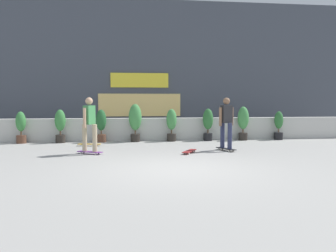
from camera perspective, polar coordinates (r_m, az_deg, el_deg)
ground_plane at (r=8.08m, az=1.31°, el=-7.14°), size 48.00×48.00×0.00m
planter_wall at (r=13.94m, az=-2.26°, el=-0.52°), size 18.00×0.40×0.90m
building_backdrop at (r=17.96m, az=-3.36°, el=9.46°), size 20.00×2.08×6.50m
potted_plant_0 at (r=13.99m, az=-23.28°, el=-0.08°), size 0.37×0.37×1.20m
potted_plant_1 at (r=13.65m, az=-17.49°, el=0.22°), size 0.40×0.40×1.27m
potted_plant_2 at (r=13.46m, az=-11.06°, el=0.28°), size 0.40×0.40×1.26m
potted_plant_3 at (r=13.42m, az=-5.48°, el=1.02°), size 0.50×0.50×1.47m
potted_plant_4 at (r=13.54m, az=0.59°, el=0.42°), size 0.40×0.40×1.28m
potted_plant_5 at (r=13.81m, az=6.67°, el=0.50°), size 0.41×0.41×1.29m
potted_plant_6 at (r=14.22m, az=12.39°, el=0.79°), size 0.45×0.45×1.37m
potted_plant_7 at (r=14.81m, az=17.93°, el=0.17°), size 0.36×0.36×1.17m
skater_by_wall_left at (r=11.05m, az=9.66°, el=0.76°), size 0.52×0.81×1.70m
skater_far_right at (r=10.48m, az=-12.94°, el=0.53°), size 0.80×0.56×1.70m
skateboard_near_camera at (r=12.45m, az=-12.94°, el=-2.97°), size 0.82×0.31×0.08m
skateboard_aside at (r=10.50m, az=3.57°, el=-4.19°), size 0.57×0.79×0.08m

